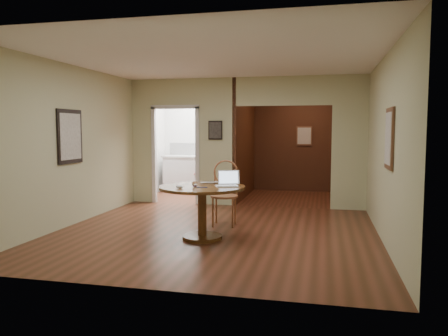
% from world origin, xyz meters
% --- Properties ---
extents(floor, '(5.00, 5.00, 0.00)m').
position_xyz_m(floor, '(0.00, 0.00, 0.00)').
color(floor, '#482614').
rests_on(floor, ground).
extents(room_shell, '(5.20, 7.50, 5.00)m').
position_xyz_m(room_shell, '(-0.47, 3.10, 1.29)').
color(room_shell, white).
rests_on(room_shell, ground).
extents(dining_table, '(1.26, 1.26, 0.79)m').
position_xyz_m(dining_table, '(-0.08, -0.40, 0.58)').
color(dining_table, brown).
rests_on(dining_table, ground).
extents(chair, '(0.49, 0.49, 1.10)m').
position_xyz_m(chair, '(0.03, 0.62, 0.61)').
color(chair, '#A75F3B').
rests_on(chair, ground).
extents(open_laptop, '(0.38, 0.38, 0.23)m').
position_xyz_m(open_laptop, '(0.28, -0.29, 0.85)').
color(open_laptop, white).
rests_on(open_laptop, dining_table).
extents(closed_laptop, '(0.35, 0.30, 0.02)m').
position_xyz_m(closed_laptop, '(-0.04, -0.11, 0.80)').
color(closed_laptop, '#ABABB0').
rests_on(closed_laptop, dining_table).
extents(mouse, '(0.12, 0.08, 0.05)m').
position_xyz_m(mouse, '(-0.32, -0.72, 0.81)').
color(mouse, white).
rests_on(mouse, dining_table).
extents(wine_glass, '(0.08, 0.08, 0.09)m').
position_xyz_m(wine_glass, '(-0.16, -0.53, 0.83)').
color(wine_glass, white).
rests_on(wine_glass, dining_table).
extents(pen, '(0.15, 0.03, 0.01)m').
position_xyz_m(pen, '(-0.04, -0.56, 0.79)').
color(pen, navy).
rests_on(pen, dining_table).
extents(kitchen_cabinet, '(2.06, 0.60, 0.94)m').
position_xyz_m(kitchen_cabinet, '(-1.35, 4.20, 0.47)').
color(kitchen_cabinet, silver).
rests_on(kitchen_cabinet, ground).
extents(grocery_bag, '(0.40, 0.38, 0.32)m').
position_xyz_m(grocery_bag, '(-1.05, 4.20, 1.10)').
color(grocery_bag, tan).
rests_on(grocery_bag, kitchen_cabinet).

